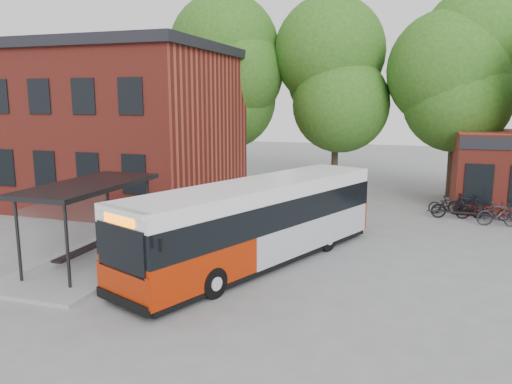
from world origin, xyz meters
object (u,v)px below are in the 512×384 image
(bicycle_4, at_px, (491,211))
(bicycle_5, at_px, (499,214))
(bicycle_3, at_px, (467,205))
(city_bus, at_px, (258,223))
(bicycle_1, at_px, (451,207))
(bus_shelter, at_px, (91,224))
(bicycle_0, at_px, (448,205))

(bicycle_4, xyz_separation_m, bicycle_5, (0.16, -1.29, 0.12))
(bicycle_3, bearing_deg, bicycle_4, -83.18)
(bicycle_3, distance_m, bicycle_5, 2.03)
(city_bus, height_order, bicycle_1, city_bus)
(bus_shelter, bearing_deg, bicycle_4, 39.13)
(bicycle_1, bearing_deg, bus_shelter, 124.03)
(bus_shelter, relative_size, bicycle_4, 4.17)
(bicycle_0, distance_m, bicycle_4, 1.99)
(bicycle_0, height_order, bicycle_4, bicycle_0)
(city_bus, bearing_deg, bicycle_3, 75.29)
(bicycle_4, height_order, bicycle_5, bicycle_5)
(bicycle_4, distance_m, bicycle_5, 1.30)
(bicycle_0, bearing_deg, bus_shelter, 136.22)
(bus_shelter, xyz_separation_m, bicycle_0, (12.16, 12.00, -0.98))
(city_bus, xyz_separation_m, bicycle_4, (8.60, 9.57, -1.00))
(city_bus, height_order, bicycle_5, city_bus)
(bus_shelter, bearing_deg, bicycle_3, 42.17)
(bicycle_3, xyz_separation_m, bicycle_5, (1.22, -1.63, 0.00))
(bicycle_0, bearing_deg, bicycle_3, -101.82)
(bus_shelter, distance_m, bicycle_4, 18.18)
(city_bus, relative_size, bicycle_5, 6.11)
(bicycle_4, bearing_deg, bus_shelter, 137.91)
(city_bus, xyz_separation_m, bicycle_1, (6.79, 9.24, -0.88))
(bicycle_1, height_order, bicycle_4, bicycle_1)
(bicycle_3, xyz_separation_m, bicycle_4, (1.06, -0.34, -0.11))
(bicycle_1, relative_size, bicycle_3, 1.00)
(bicycle_3, bearing_deg, bicycle_1, 156.36)
(city_bus, bearing_deg, bicycle_0, 79.11)
(bicycle_1, bearing_deg, bicycle_3, -56.53)
(bus_shelter, xyz_separation_m, bicycle_4, (14.08, 11.45, -1.01))
(bicycle_3, height_order, bicycle_4, bicycle_3)
(city_bus, relative_size, bicycle_3, 6.14)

